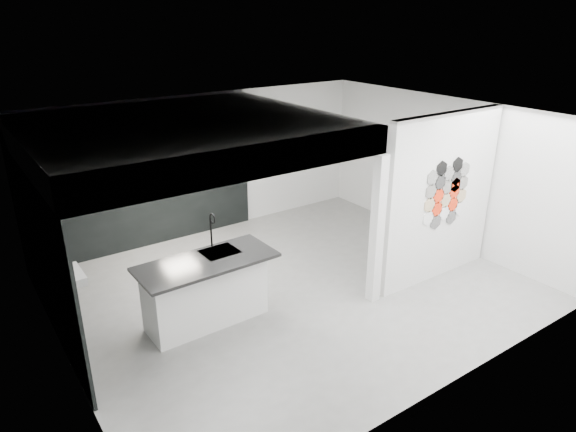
# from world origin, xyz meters

# --- Properties ---
(floor) EXTENTS (7.00, 6.00, 0.01)m
(floor) POSITION_xyz_m (0.00, 0.00, -0.01)
(floor) COLOR slate
(partition_panel) EXTENTS (2.45, 0.15, 2.80)m
(partition_panel) POSITION_xyz_m (2.23, -1.00, 1.40)
(partition_panel) COLOR silver
(partition_panel) RESTS_ON floor
(bay_clad_back) EXTENTS (4.40, 0.04, 2.35)m
(bay_clad_back) POSITION_xyz_m (-1.30, 2.97, 1.18)
(bay_clad_back) COLOR black
(bay_clad_back) RESTS_ON floor
(bay_clad_left) EXTENTS (0.04, 4.00, 2.35)m
(bay_clad_left) POSITION_xyz_m (-3.47, 1.00, 1.18)
(bay_clad_left) COLOR black
(bay_clad_left) RESTS_ON floor
(bulkhead) EXTENTS (4.40, 4.00, 0.40)m
(bulkhead) POSITION_xyz_m (-1.30, 1.00, 2.55)
(bulkhead) COLOR silver
(bulkhead) RESTS_ON corner_column
(corner_column) EXTENTS (0.16, 0.16, 2.35)m
(corner_column) POSITION_xyz_m (0.82, -1.00, 1.18)
(corner_column) COLOR silver
(corner_column) RESTS_ON floor
(fascia_beam) EXTENTS (4.40, 0.16, 0.40)m
(fascia_beam) POSITION_xyz_m (-1.30, -0.92, 2.55)
(fascia_beam) COLOR silver
(fascia_beam) RESTS_ON corner_column
(wall_basin) EXTENTS (0.40, 0.60, 0.12)m
(wall_basin) POSITION_xyz_m (-3.24, 0.80, 0.85)
(wall_basin) COLOR silver
(wall_basin) RESTS_ON bay_clad_left
(display_shelf) EXTENTS (3.00, 0.15, 0.04)m
(display_shelf) POSITION_xyz_m (-1.20, 2.87, 1.30)
(display_shelf) COLOR black
(display_shelf) RESTS_ON bay_clad_back
(kitchen_island) EXTENTS (1.95, 0.89, 1.56)m
(kitchen_island) POSITION_xyz_m (-1.60, -0.08, 0.53)
(kitchen_island) COLOR silver
(kitchen_island) RESTS_ON floor
(stockpot) EXTENTS (0.28, 0.28, 0.18)m
(stockpot) POSITION_xyz_m (-2.31, 2.87, 1.41)
(stockpot) COLOR black
(stockpot) RESTS_ON display_shelf
(kettle) EXTENTS (0.22, 0.22, 0.15)m
(kettle) POSITION_xyz_m (-0.27, 2.87, 1.39)
(kettle) COLOR black
(kettle) RESTS_ON display_shelf
(glass_bowl) EXTENTS (0.16, 0.16, 0.09)m
(glass_bowl) POSITION_xyz_m (0.15, 2.87, 1.36)
(glass_bowl) COLOR gray
(glass_bowl) RESTS_ON display_shelf
(glass_vase) EXTENTS (0.14, 0.14, 0.15)m
(glass_vase) POSITION_xyz_m (0.15, 2.87, 1.39)
(glass_vase) COLOR gray
(glass_vase) RESTS_ON display_shelf
(bottle_dark) EXTENTS (0.09, 0.09, 0.18)m
(bottle_dark) POSITION_xyz_m (-1.37, 2.87, 1.41)
(bottle_dark) COLOR black
(bottle_dark) RESTS_ON display_shelf
(utensil_cup) EXTENTS (0.12, 0.12, 0.11)m
(utensil_cup) POSITION_xyz_m (-1.82, 2.87, 1.38)
(utensil_cup) COLOR black
(utensil_cup) RESTS_ON display_shelf
(hex_tile_cluster) EXTENTS (1.04, 0.02, 1.16)m
(hex_tile_cluster) POSITION_xyz_m (2.26, -1.09, 1.50)
(hex_tile_cluster) COLOR white
(hex_tile_cluster) RESTS_ON partition_panel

